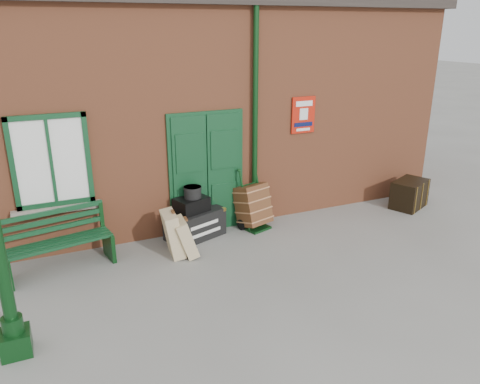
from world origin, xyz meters
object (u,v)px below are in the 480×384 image
bench (58,240)px  dark_trunk (409,194)px  porter_trolley (253,206)px  houdini_trunk (195,224)px

bench → dark_trunk: 7.02m
porter_trolley → dark_trunk: (3.51, -0.37, -0.15)m
houdini_trunk → dark_trunk: (4.67, -0.39, 0.04)m
bench → houdini_trunk: bench is taller
bench → porter_trolley: 3.52m
bench → porter_trolley: bearing=-6.3°
houdini_trunk → porter_trolley: 1.18m
bench → porter_trolley: size_ratio=1.46×
bench → dark_trunk: bearing=-11.4°
porter_trolley → dark_trunk: bearing=-23.4°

